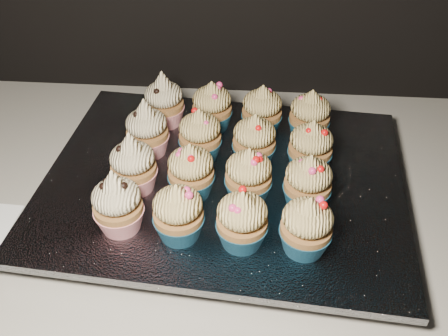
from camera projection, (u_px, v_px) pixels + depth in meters
name	position (u px, v px, depth m)	size (l,w,h in m)	color
worktop	(385.00, 216.00, 0.72)	(2.44, 0.64, 0.04)	beige
baking_tray	(224.00, 188.00, 0.73)	(0.47, 0.36, 0.02)	black
foil_lining	(224.00, 180.00, 0.71)	(0.51, 0.39, 0.01)	silver
cupcake_0	(118.00, 204.00, 0.61)	(0.06, 0.06, 0.10)	red
cupcake_1	(178.00, 213.00, 0.60)	(0.06, 0.06, 0.08)	navy
cupcake_2	(242.00, 220.00, 0.59)	(0.06, 0.06, 0.08)	navy
cupcake_3	(306.00, 227.00, 0.58)	(0.06, 0.06, 0.08)	navy
cupcake_4	(133.00, 165.00, 0.67)	(0.06, 0.06, 0.10)	red
cupcake_5	(191.00, 172.00, 0.66)	(0.06, 0.06, 0.08)	navy
cupcake_6	(248.00, 176.00, 0.65)	(0.06, 0.06, 0.08)	navy
cupcake_7	(308.00, 183.00, 0.64)	(0.06, 0.06, 0.08)	navy
cupcake_8	(147.00, 130.00, 0.73)	(0.06, 0.06, 0.10)	red
cupcake_9	(200.00, 136.00, 0.72)	(0.06, 0.06, 0.08)	navy
cupcake_10	(254.00, 141.00, 0.71)	(0.06, 0.06, 0.08)	navy
cupcake_11	(310.00, 148.00, 0.70)	(0.06, 0.06, 0.08)	navy
cupcake_12	(164.00, 102.00, 0.79)	(0.06, 0.06, 0.10)	red
cupcake_13	(212.00, 107.00, 0.78)	(0.06, 0.06, 0.08)	navy
cupcake_14	(262.00, 111.00, 0.77)	(0.06, 0.06, 0.08)	navy
cupcake_15	(310.00, 116.00, 0.76)	(0.06, 0.06, 0.08)	navy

